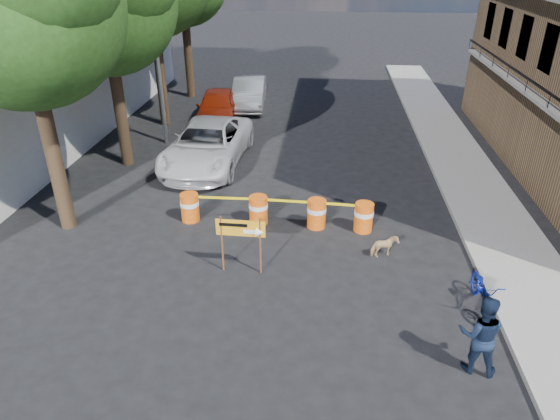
% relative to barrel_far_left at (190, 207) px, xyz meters
% --- Properties ---
extents(ground, '(120.00, 120.00, 0.00)m').
position_rel_barrel_far_left_xyz_m(ground, '(3.18, -2.72, -0.47)').
color(ground, black).
rests_on(ground, ground).
extents(sidewalk_east, '(2.40, 40.00, 0.15)m').
position_rel_barrel_far_left_xyz_m(sidewalk_east, '(9.38, 3.28, -0.40)').
color(sidewalk_east, gray).
rests_on(sidewalk_east, ground).
extents(white_building, '(8.00, 22.00, 6.00)m').
position_rel_barrel_far_left_xyz_m(white_building, '(-9.82, 7.28, 2.53)').
color(white_building, silver).
rests_on(white_building, ground).
extents(tree_near, '(5.46, 5.20, 9.15)m').
position_rel_barrel_far_left_xyz_m(tree_near, '(-3.56, -0.72, 5.89)').
color(tree_near, '#332316').
rests_on(tree_near, ground).
extents(streetlamp, '(1.25, 0.18, 8.00)m').
position_rel_barrel_far_left_xyz_m(streetlamp, '(-2.76, 6.78, 3.90)').
color(streetlamp, gray).
rests_on(streetlamp, ground).
extents(barrel_far_left, '(0.58, 0.58, 0.90)m').
position_rel_barrel_far_left_xyz_m(barrel_far_left, '(0.00, 0.00, 0.00)').
color(barrel_far_left, red).
rests_on(barrel_far_left, ground).
extents(barrel_mid_left, '(0.58, 0.58, 0.90)m').
position_rel_barrel_far_left_xyz_m(barrel_mid_left, '(2.14, 0.03, 0.00)').
color(barrel_mid_left, red).
rests_on(barrel_mid_left, ground).
extents(barrel_mid_right, '(0.58, 0.58, 0.90)m').
position_rel_barrel_far_left_xyz_m(barrel_mid_right, '(3.92, -0.04, 0.00)').
color(barrel_mid_right, red).
rests_on(barrel_mid_right, ground).
extents(barrel_far_right, '(0.58, 0.58, 0.90)m').
position_rel_barrel_far_left_xyz_m(barrel_far_right, '(5.32, -0.13, 0.00)').
color(barrel_far_right, red).
rests_on(barrel_far_right, ground).
extents(detour_sign, '(1.27, 0.24, 1.63)m').
position_rel_barrel_far_left_xyz_m(detour_sign, '(2.19, -2.61, 0.71)').
color(detour_sign, '#592D19').
rests_on(detour_sign, ground).
extents(pedestrian, '(0.97, 0.83, 1.76)m').
position_rel_barrel_far_left_xyz_m(pedestrian, '(7.27, -5.54, 0.41)').
color(pedestrian, '#111C33').
rests_on(pedestrian, ground).
extents(bicycle, '(0.62, 0.92, 1.73)m').
position_rel_barrel_far_left_xyz_m(bicycle, '(7.89, -3.54, 0.40)').
color(bicycle, '#1529B0').
rests_on(bicycle, ground).
extents(dog, '(0.81, 0.61, 0.62)m').
position_rel_barrel_far_left_xyz_m(dog, '(5.82, -1.52, -0.16)').
color(dog, '#D8B37C').
rests_on(dog, ground).
extents(suv_white, '(2.95, 5.94, 1.62)m').
position_rel_barrel_far_left_xyz_m(suv_white, '(-0.45, 4.52, 0.34)').
color(suv_white, silver).
rests_on(suv_white, ground).
extents(sedan_red, '(2.24, 4.66, 1.53)m').
position_rel_barrel_far_left_xyz_m(sedan_red, '(-1.17, 9.85, 0.30)').
color(sedan_red, '#9B250C').
rests_on(sedan_red, ground).
extents(sedan_silver, '(1.94, 4.70, 1.51)m').
position_rel_barrel_far_left_xyz_m(sedan_silver, '(-0.03, 12.60, 0.29)').
color(sedan_silver, '#A5A7AC').
rests_on(sedan_silver, ground).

